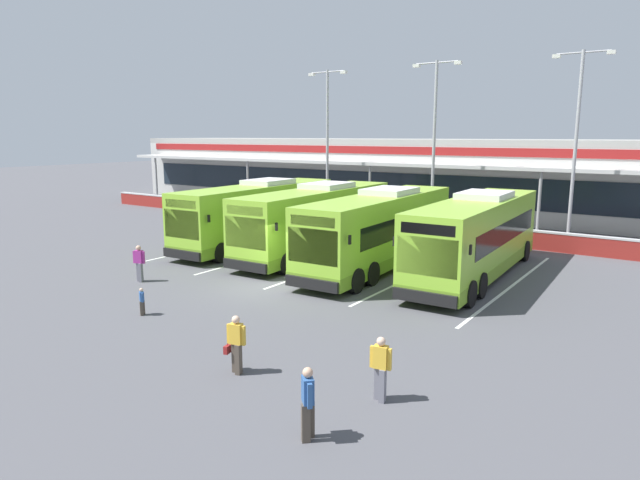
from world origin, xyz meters
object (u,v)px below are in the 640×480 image
Objects in this scene: pedestrian_approaching_bus at (308,401)px; lamp_post_east at (576,136)px; coach_bus_centre at (380,231)px; coach_bus_right_centre at (476,238)px; coach_bus_left_centre at (318,221)px; pedestrian_in_dark_coat at (381,367)px; lamp_post_centre at (434,136)px; pedestrian_with_handbag at (236,343)px; lamp_post_west at (327,136)px; coach_bus_leftmost at (259,215)px; pedestrian_child at (142,300)px; pedestrian_near_bin at (139,262)px.

pedestrian_approaching_bus is 26.56m from lamp_post_east.
coach_bus_centre is 1.00× the size of coach_bus_right_centre.
coach_bus_left_centre is 1.11× the size of lamp_post_east.
pedestrian_in_dark_coat is at bearing -80.38° from coach_bus_right_centre.
lamp_post_centre reaches higher than coach_bus_centre.
lamp_post_west is (-13.42, 24.39, 5.43)m from pedestrian_with_handbag.
coach_bus_centre is 13.34m from pedestrian_with_handbag.
lamp_post_east reaches higher than coach_bus_leftmost.
coach_bus_centre is 7.56× the size of pedestrian_in_dark_coat.
pedestrian_approaching_bus is (9.70, -3.31, 0.33)m from pedestrian_child.
pedestrian_near_bin is at bearing -83.29° from coach_bus_leftmost.
pedestrian_with_handbag is at bearing -78.28° from coach_bus_centre.
lamp_post_east is at bearing 55.22° from pedestrian_near_bin.
pedestrian_near_bin is (1.09, -9.24, -0.91)m from coach_bus_leftmost.
coach_bus_centre is (4.24, -0.78, 0.00)m from coach_bus_left_centre.
lamp_post_west reaches higher than coach_bus_leftmost.
pedestrian_with_handbag is at bearing -51.18° from coach_bus_leftmost.
coach_bus_left_centre is 1.00× the size of coach_bus_right_centre.
coach_bus_centre is 11.97m from lamp_post_centre.
coach_bus_leftmost is 13.19m from pedestrian_child.
pedestrian_child is 24.50m from lamp_post_west.
pedestrian_with_handbag is at bearing -97.22° from coach_bus_right_centre.
lamp_post_east is (10.63, 10.57, 4.50)m from coach_bus_left_centre.
lamp_post_west is at bearing 177.01° from lamp_post_centre.
pedestrian_near_bin is at bearing 155.36° from pedestrian_with_handbag.
coach_bus_right_centre is at bearing 38.00° from pedestrian_near_bin.
coach_bus_right_centre is (8.70, 0.02, 0.00)m from coach_bus_left_centre.
coach_bus_centre is 1.11× the size of lamp_post_centre.
pedestrian_child is 0.62× the size of pedestrian_approaching_bus.
coach_bus_leftmost reaches higher than pedestrian_approaching_bus.
coach_bus_right_centre is 13.98m from pedestrian_with_handbag.
lamp_post_east reaches higher than pedestrian_in_dark_coat.
pedestrian_child is 0.09× the size of lamp_post_east.
pedestrian_child is (-7.91, -12.13, -1.24)m from coach_bus_right_centre.
coach_bus_centre is (8.44, -0.81, 0.00)m from coach_bus_leftmost.
pedestrian_with_handbag is 1.00× the size of pedestrian_approaching_bus.
pedestrian_in_dark_coat is (10.91, -13.01, -0.91)m from coach_bus_left_centre.
coach_bus_right_centre reaches higher than pedestrian_in_dark_coat.
coach_bus_centre reaches higher than pedestrian_with_handbag.
pedestrian_approaching_bus is 27.40m from lamp_post_centre.
pedestrian_near_bin is at bearing -124.78° from lamp_post_east.
coach_bus_left_centre is at bearing 71.37° from pedestrian_near_bin.
coach_bus_leftmost is 1.00× the size of coach_bus_left_centre.
coach_bus_left_centre is 7.56× the size of pedestrian_in_dark_coat.
lamp_post_east is at bearing 44.83° from coach_bus_left_centre.
coach_bus_centre and coach_bus_right_centre have the same top height.
lamp_post_west reaches higher than coach_bus_centre.
pedestrian_in_dark_coat is at bearing -89.33° from lamp_post_east.
lamp_post_east is (14.82, 10.54, 4.50)m from coach_bus_leftmost.
lamp_post_centre is (5.29, 19.32, 5.42)m from pedestrian_near_bin.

